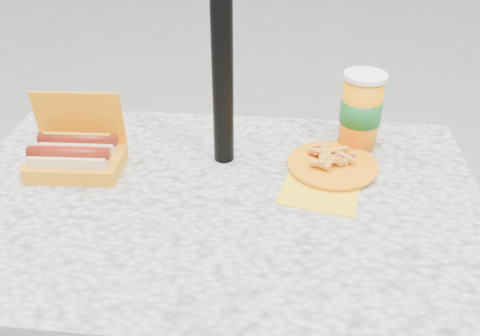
# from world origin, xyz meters

# --- Properties ---
(picnic_table) EXTENTS (1.20, 0.80, 0.75)m
(picnic_table) POSITION_xyz_m (0.00, 0.00, 0.64)
(picnic_table) COLOR beige
(picnic_table) RESTS_ON ground
(umbrella_pole) EXTENTS (0.05, 0.05, 2.20)m
(umbrella_pole) POSITION_xyz_m (0.00, 0.16, 1.10)
(umbrella_pole) COLOR black
(umbrella_pole) RESTS_ON ground
(hotdog_box) EXTENTS (0.22, 0.15, 0.18)m
(hotdog_box) POSITION_xyz_m (-0.34, 0.08, 0.79)
(hotdog_box) COLOR orange
(hotdog_box) RESTS_ON picnic_table
(fries_plate) EXTENTS (0.24, 0.30, 0.04)m
(fries_plate) POSITION_xyz_m (0.26, 0.13, 0.76)
(fries_plate) COLOR yellow
(fries_plate) RESTS_ON picnic_table
(soda_cup) EXTENTS (0.11, 0.11, 0.20)m
(soda_cup) POSITION_xyz_m (0.34, 0.26, 0.85)
(soda_cup) COLOR #FF8B00
(soda_cup) RESTS_ON picnic_table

